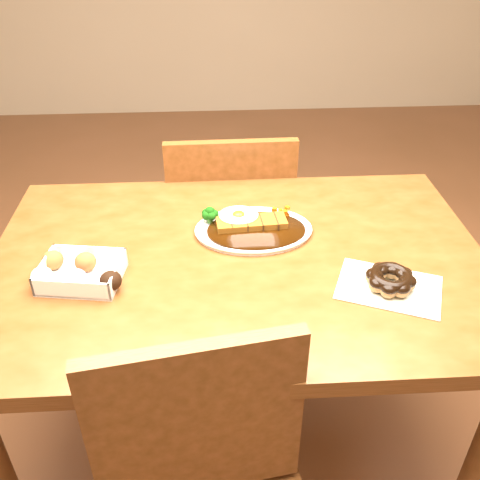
{
  "coord_description": "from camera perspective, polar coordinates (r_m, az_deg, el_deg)",
  "views": [
    {
      "loc": [
        -0.06,
        -1.04,
        1.5
      ],
      "look_at": [
        0.0,
        -0.02,
        0.81
      ],
      "focal_mm": 40.0,
      "sensor_mm": 36.0,
      "label": 1
    }
  ],
  "objects": [
    {
      "name": "katsu_curry_plate",
      "position": [
        1.37,
        1.23,
        1.4
      ],
      "size": [
        0.3,
        0.21,
        0.06
      ],
      "rotation": [
        0.0,
        0.0,
        0.01
      ],
      "color": "white",
      "rests_on": "table"
    },
    {
      "name": "donut_box",
      "position": [
        1.25,
        -16.83,
        -3.25
      ],
      "size": [
        0.2,
        0.16,
        0.05
      ],
      "rotation": [
        0.0,
        0.0,
        -0.15
      ],
      "color": "white",
      "rests_on": "table"
    },
    {
      "name": "table",
      "position": [
        1.35,
        -0.13,
        -5.18
      ],
      "size": [
        1.2,
        0.8,
        0.75
      ],
      "color": "#522E10",
      "rests_on": "ground"
    },
    {
      "name": "ground",
      "position": [
        1.83,
        -0.1,
        -21.16
      ],
      "size": [
        6.0,
        6.0,
        0.0
      ],
      "primitive_type": "plane",
      "color": "brown",
      "rests_on": "ground"
    },
    {
      "name": "chair_far",
      "position": [
        1.88,
        -1.11,
        1.03
      ],
      "size": [
        0.43,
        0.43,
        0.87
      ],
      "rotation": [
        0.0,
        0.0,
        3.16
      ],
      "color": "#522E10",
      "rests_on": "ground"
    },
    {
      "name": "pon_de_ring",
      "position": [
        1.23,
        15.75,
        -4.14
      ],
      "size": [
        0.27,
        0.23,
        0.04
      ],
      "rotation": [
        0.0,
        0.0,
        -0.39
      ],
      "color": "silver",
      "rests_on": "table"
    }
  ]
}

